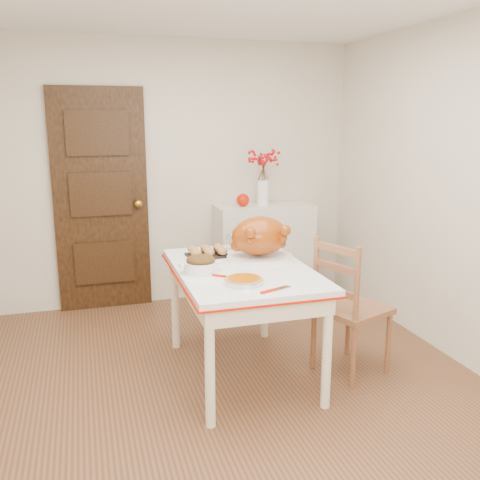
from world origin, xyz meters
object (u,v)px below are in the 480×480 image
object	(u,v)px
sideboard	(264,252)
chair_oak	(352,306)
turkey_platter	(260,238)
kitchen_table	(242,322)
pumpkin_pie	(244,280)

from	to	relation	value
sideboard	chair_oak	world-z (taller)	chair_oak
chair_oak	turkey_platter	distance (m)	0.81
sideboard	chair_oak	bearing A→B (deg)	-87.48
sideboard	kitchen_table	distance (m)	1.66
kitchen_table	turkey_platter	size ratio (longest dim) A/B	2.75
sideboard	kitchen_table	bearing A→B (deg)	-114.43
chair_oak	sideboard	bearing A→B (deg)	-18.11
kitchen_table	chair_oak	size ratio (longest dim) A/B	1.34
sideboard	pumpkin_pie	world-z (taller)	sideboard
chair_oak	turkey_platter	xyz separation A→B (m)	(-0.58, 0.35, 0.45)
turkey_platter	pumpkin_pie	world-z (taller)	turkey_platter
kitchen_table	pumpkin_pie	world-z (taller)	pumpkin_pie
sideboard	turkey_platter	world-z (taller)	turkey_platter
sideboard	pumpkin_pie	xyz separation A→B (m)	(-0.78, -1.86, 0.34)
pumpkin_pie	kitchen_table	bearing A→B (deg)	74.76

